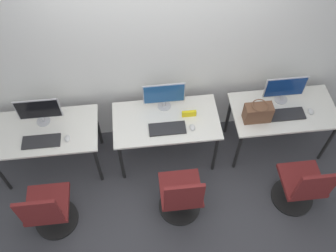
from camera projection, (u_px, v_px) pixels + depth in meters
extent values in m
plane|color=#3D3D42|center=(169.00, 176.00, 4.55)|extent=(20.00, 20.00, 0.00)
cube|color=silver|center=(161.00, 46.00, 3.86)|extent=(12.00, 0.05, 2.80)
cube|color=silver|center=(43.00, 132.00, 4.08)|extent=(1.19, 0.64, 0.02)
cylinder|color=black|center=(0.00, 174.00, 4.18)|extent=(0.04, 0.04, 0.69)
cylinder|color=black|center=(98.00, 165.00, 4.25)|extent=(0.04, 0.04, 0.69)
cylinder|color=black|center=(7.00, 135.00, 4.49)|extent=(0.04, 0.04, 0.69)
cylinder|color=black|center=(98.00, 127.00, 4.56)|extent=(0.04, 0.04, 0.69)
cylinder|color=#B2B2B7|center=(44.00, 121.00, 4.14)|extent=(0.15, 0.15, 0.01)
cylinder|color=#B2B2B7|center=(43.00, 119.00, 4.11)|extent=(0.04, 0.04, 0.07)
cube|color=#B2B2B7|center=(38.00, 109.00, 3.97)|extent=(0.47, 0.01, 0.28)
cube|color=black|center=(38.00, 110.00, 3.97)|extent=(0.44, 0.01, 0.26)
cube|color=#262628|center=(41.00, 141.00, 3.98)|extent=(0.40, 0.16, 0.02)
ellipsoid|color=silver|center=(67.00, 138.00, 3.99)|extent=(0.06, 0.09, 0.03)
cylinder|color=black|center=(57.00, 219.00, 4.21)|extent=(0.48, 0.48, 0.03)
cylinder|color=black|center=(53.00, 212.00, 4.05)|extent=(0.04, 0.04, 0.37)
cube|color=maroon|center=(47.00, 204.00, 3.88)|extent=(0.44, 0.44, 0.05)
cube|color=maroon|center=(39.00, 213.00, 3.56)|extent=(0.40, 0.04, 0.44)
cube|color=silver|center=(166.00, 121.00, 4.17)|extent=(1.19, 0.64, 0.02)
cylinder|color=black|center=(122.00, 162.00, 4.26)|extent=(0.04, 0.04, 0.69)
cylinder|color=black|center=(215.00, 153.00, 4.33)|extent=(0.04, 0.04, 0.69)
cylinder|color=black|center=(120.00, 125.00, 4.58)|extent=(0.04, 0.04, 0.69)
cylinder|color=black|center=(207.00, 117.00, 4.65)|extent=(0.04, 0.04, 0.69)
cylinder|color=#B2B2B7|center=(164.00, 106.00, 4.27)|extent=(0.15, 0.15, 0.01)
cylinder|color=#B2B2B7|center=(164.00, 103.00, 4.23)|extent=(0.04, 0.04, 0.07)
cube|color=#B2B2B7|center=(164.00, 93.00, 4.10)|extent=(0.47, 0.01, 0.28)
cube|color=navy|center=(164.00, 94.00, 4.10)|extent=(0.44, 0.01, 0.26)
cube|color=#262628|center=(167.00, 129.00, 4.07)|extent=(0.40, 0.16, 0.02)
ellipsoid|color=silver|center=(192.00, 127.00, 4.08)|extent=(0.06, 0.09, 0.03)
cylinder|color=black|center=(180.00, 206.00, 4.31)|extent=(0.48, 0.48, 0.03)
cylinder|color=black|center=(180.00, 198.00, 4.15)|extent=(0.04, 0.04, 0.37)
cube|color=maroon|center=(181.00, 190.00, 3.97)|extent=(0.44, 0.44, 0.05)
cube|color=maroon|center=(184.00, 197.00, 3.66)|extent=(0.40, 0.04, 0.44)
cube|color=silver|center=(284.00, 110.00, 4.25)|extent=(1.19, 0.64, 0.02)
cylinder|color=black|center=(238.00, 151.00, 4.35)|extent=(0.04, 0.04, 0.69)
cylinder|color=black|center=(328.00, 143.00, 4.42)|extent=(0.04, 0.04, 0.69)
cylinder|color=black|center=(228.00, 115.00, 4.66)|extent=(0.04, 0.04, 0.69)
cylinder|color=black|center=(313.00, 108.00, 4.73)|extent=(0.04, 0.04, 0.69)
cylinder|color=#B2B2B7|center=(281.00, 99.00, 4.32)|extent=(0.15, 0.15, 0.01)
cylinder|color=#B2B2B7|center=(282.00, 97.00, 4.29)|extent=(0.04, 0.04, 0.07)
cube|color=#B2B2B7|center=(285.00, 87.00, 4.16)|extent=(0.47, 0.01, 0.28)
cube|color=navy|center=(285.00, 87.00, 4.15)|extent=(0.44, 0.01, 0.26)
cube|color=#262628|center=(287.00, 114.00, 4.19)|extent=(0.40, 0.16, 0.02)
ellipsoid|color=silver|center=(311.00, 111.00, 4.21)|extent=(0.06, 0.09, 0.03)
cylinder|color=black|center=(292.00, 197.00, 4.37)|extent=(0.48, 0.48, 0.03)
cylinder|color=black|center=(296.00, 189.00, 4.21)|extent=(0.04, 0.04, 0.37)
cube|color=maroon|center=(302.00, 180.00, 4.04)|extent=(0.44, 0.44, 0.05)
cube|color=maroon|center=(316.00, 187.00, 3.72)|extent=(0.40, 0.04, 0.44)
cube|color=brown|center=(258.00, 113.00, 4.08)|extent=(0.30, 0.14, 0.22)
torus|color=brown|center=(260.00, 105.00, 3.97)|extent=(0.18, 0.18, 0.01)
cube|color=yellow|center=(189.00, 114.00, 4.16)|extent=(0.16, 0.03, 0.08)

